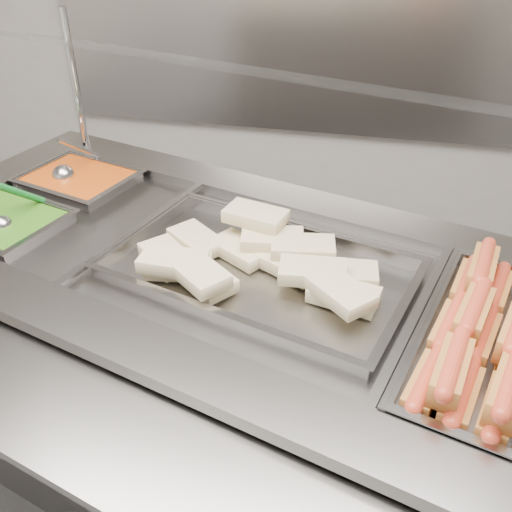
% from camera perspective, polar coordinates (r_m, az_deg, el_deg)
% --- Properties ---
extents(back_panel, '(3.00, 0.04, 1.20)m').
position_cam_1_polar(back_panel, '(3.24, 6.71, 22.24)').
color(back_panel, gray).
rests_on(back_panel, ground).
extents(steam_counter, '(2.25, 1.47, 1.00)m').
position_cam_1_polar(steam_counter, '(1.83, -1.56, -13.31)').
color(steam_counter, slate).
rests_on(steam_counter, ground).
extents(tray_rail, '(1.99, 0.94, 0.06)m').
position_cam_1_polar(tray_rail, '(1.21, -16.07, -15.56)').
color(tray_rail, gray).
rests_on(tray_rail, steam_counter).
extents(sneeze_guard, '(1.84, 0.83, 0.49)m').
position_cam_1_polar(sneeze_guard, '(1.52, 2.71, 17.06)').
color(sneeze_guard, silver).
rests_on(sneeze_guard, steam_counter).
extents(pan_hotdogs, '(0.53, 0.69, 0.11)m').
position_cam_1_polar(pan_hotdogs, '(1.39, 24.03, -9.54)').
color(pan_hotdogs, gray).
rests_on(pan_hotdogs, steam_counter).
extents(pan_wraps, '(0.85, 0.64, 0.08)m').
position_cam_1_polar(pan_wraps, '(1.49, 0.37, -1.85)').
color(pan_wraps, gray).
rests_on(pan_wraps, steam_counter).
extents(pan_beans, '(0.39, 0.35, 0.11)m').
position_cam_1_polar(pan_beans, '(2.03, -17.12, 6.40)').
color(pan_beans, gray).
rests_on(pan_beans, steam_counter).
extents(pan_peas, '(0.39, 0.35, 0.11)m').
position_cam_1_polar(pan_peas, '(1.86, -23.85, 2.20)').
color(pan_peas, gray).
rests_on(pan_peas, steam_counter).
extents(hotdogs_in_buns, '(0.42, 0.61, 0.13)m').
position_cam_1_polar(hotdogs_in_buns, '(1.35, 22.91, -7.42)').
color(hotdogs_in_buns, '#9C5020').
rests_on(hotdogs_in_buns, pan_hotdogs).
extents(tortilla_wraps, '(0.66, 0.41, 0.11)m').
position_cam_1_polar(tortilla_wraps, '(1.47, -0.25, -0.48)').
color(tortilla_wraps, beige).
rests_on(tortilla_wraps, pan_wraps).
extents(ladle, '(0.09, 0.21, 0.17)m').
position_cam_1_polar(ladle, '(2.03, -18.58, 7.77)').
color(ladle, '#B7B7BC').
rests_on(ladle, pan_beans).
extents(serving_spoon, '(0.09, 0.19, 0.16)m').
position_cam_1_polar(serving_spoon, '(1.80, -23.69, 3.35)').
color(serving_spoon, '#B7B7BC').
rests_on(serving_spoon, pan_peas).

